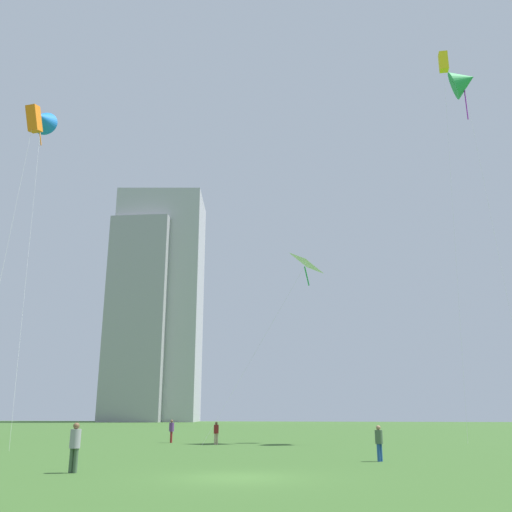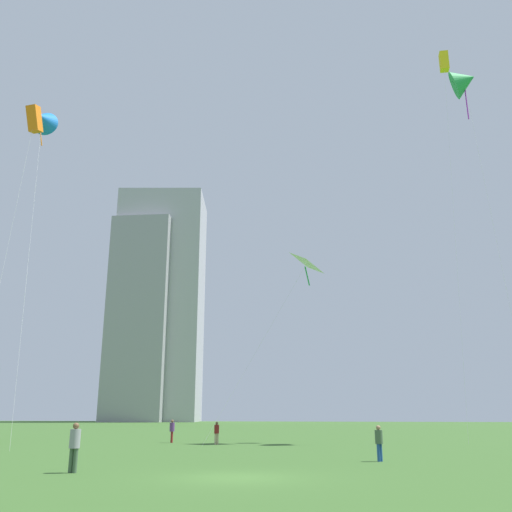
{
  "view_description": "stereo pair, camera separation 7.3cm",
  "coord_description": "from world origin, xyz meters",
  "views": [
    {
      "loc": [
        4.17,
        -20.11,
        2.14
      ],
      "look_at": [
        -0.84,
        8.47,
        10.43
      ],
      "focal_mm": 38.78,
      "sensor_mm": 36.0,
      "label": 1
    },
    {
      "loc": [
        4.25,
        -20.1,
        2.14
      ],
      "look_at": [
        -0.84,
        8.47,
        10.43
      ],
      "focal_mm": 38.78,
      "sensor_mm": 36.0,
      "label": 2
    }
  ],
  "objects": [
    {
      "name": "kite_flying_2",
      "position": [
        14.06,
        28.5,
        34.8
      ],
      "size": [
        2.33,
        4.12,
        35.86
      ],
      "color": "silver",
      "rests_on": "ground"
    },
    {
      "name": "person_standing_4",
      "position": [
        -9.87,
        22.42,
        0.98
      ],
      "size": [
        0.38,
        0.38,
        1.69
      ],
      "rotation": [
        0.0,
        0.0,
        4.89
      ],
      "color": "maroon",
      "rests_on": "ground"
    },
    {
      "name": "kite_flying_4",
      "position": [
        -21.84,
        19.25,
        26.98
      ],
      "size": [
        6.81,
        8.71,
        28.11
      ],
      "color": "silver",
      "rests_on": "ground"
    },
    {
      "name": "distant_highrise_1",
      "position": [
        -53.84,
        128.89,
        27.67
      ],
      "size": [
        18.17,
        26.09,
        55.34
      ],
      "primitive_type": "cube",
      "rotation": [
        0.0,
        0.0,
        0.08
      ],
      "color": "#939399",
      "rests_on": "ground"
    },
    {
      "name": "person_standing_2",
      "position": [
        -6.42,
        0.47,
        1.04
      ],
      "size": [
        0.4,
        0.4,
        1.81
      ],
      "rotation": [
        0.0,
        0.0,
        6.17
      ],
      "color": "#3F593F",
      "rests_on": "ground"
    },
    {
      "name": "person_standing_1",
      "position": [
        -5.86,
        20.46,
        0.91
      ],
      "size": [
        0.35,
        0.35,
        1.57
      ],
      "rotation": [
        0.0,
        0.0,
        3.73
      ],
      "color": "tan",
      "rests_on": "ground"
    },
    {
      "name": "person_standing_3",
      "position": [
        5.15,
        7.7,
        0.93
      ],
      "size": [
        0.36,
        0.36,
        1.61
      ],
      "rotation": [
        0.0,
        0.0,
        4.03
      ],
      "color": "#1E478C",
      "rests_on": "ground"
    },
    {
      "name": "kite_flying_1",
      "position": [
        0.73,
        23.29,
        13.87
      ],
      "size": [
        8.31,
        5.42,
        14.68
      ],
      "color": "silver",
      "rests_on": "ground"
    },
    {
      "name": "kite_flying_0",
      "position": [
        -17.89,
        12.34,
        22.69
      ],
      "size": [
        1.32,
        4.42,
        23.77
      ],
      "color": "silver",
      "rests_on": "ground"
    },
    {
      "name": "ground",
      "position": [
        0.0,
        0.0,
        0.0
      ],
      "size": [
        280.0,
        280.0,
        0.0
      ],
      "primitive_type": "plane",
      "color": "#335623"
    },
    {
      "name": "kite_flying_3",
      "position": [
        15.02,
        25.7,
        30.76
      ],
      "size": [
        2.99,
        6.7,
        32.29
      ],
      "color": "silver",
      "rests_on": "ground"
    },
    {
      "name": "distant_highrise_0",
      "position": [
        -50.56,
        129.76,
        32.33
      ],
      "size": [
        26.86,
        23.55,
        64.65
      ],
      "primitive_type": "cube",
      "rotation": [
        0.0,
        0.0,
        0.18
      ],
      "color": "#A8A8AD",
      "rests_on": "ground"
    }
  ]
}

